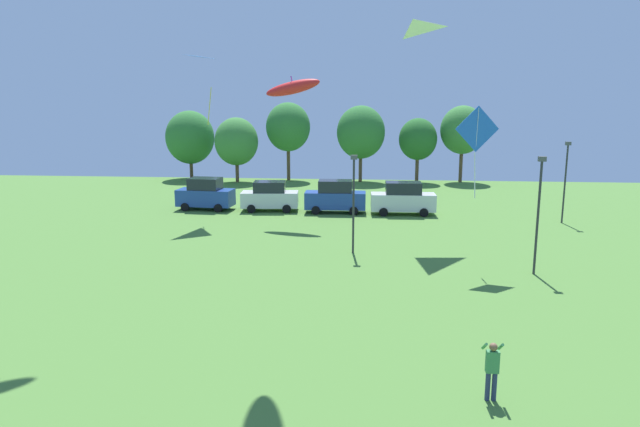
# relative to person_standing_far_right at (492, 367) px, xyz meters

# --- Properties ---
(person_standing_far_right) EXTENTS (0.52, 0.51, 1.77)m
(person_standing_far_right) POSITION_rel_person_standing_far_right_xyz_m (0.00, 0.00, 0.00)
(person_standing_far_right) COLOR navy
(person_standing_far_right) RESTS_ON ground
(kite_flying_0) EXTENTS (2.40, 3.00, 3.70)m
(kite_flying_0) POSITION_rel_person_standing_far_right_xyz_m (-13.99, 24.56, 9.10)
(kite_flying_0) COLOR blue
(kite_flying_1) EXTENTS (4.08, 1.49, 1.65)m
(kite_flying_1) POSITION_rel_person_standing_far_right_xyz_m (-8.87, 24.34, 8.20)
(kite_flying_1) COLOR red
(kite_flying_5) EXTENTS (3.25, 3.52, 0.83)m
(kite_flying_5) POSITION_rel_person_standing_far_right_xyz_m (-1.68, 20.84, 9.91)
(kite_flying_5) COLOR white
(kite_flying_7) EXTENTS (2.19, 0.57, 4.52)m
(kite_flying_7) POSITION_rel_person_standing_far_right_xyz_m (1.66, 13.41, 5.81)
(kite_flying_7) COLOR blue
(parked_car_leftmost) EXTENTS (4.42, 2.32, 2.48)m
(parked_car_leftmost) POSITION_rel_person_standing_far_right_xyz_m (-16.22, 27.56, 0.22)
(parked_car_leftmost) COLOR #234299
(parked_car_leftmost) RESTS_ON ground
(parked_car_second_from_left) EXTENTS (4.46, 2.33, 2.28)m
(parked_car_second_from_left) POSITION_rel_person_standing_far_right_xyz_m (-11.16, 27.50, 0.13)
(parked_car_second_from_left) COLOR silver
(parked_car_second_from_left) RESTS_ON ground
(parked_car_third_from_left) EXTENTS (4.58, 1.98, 2.47)m
(parked_car_third_from_left) POSITION_rel_person_standing_far_right_xyz_m (-6.10, 27.19, 0.21)
(parked_car_third_from_left) COLOR #234299
(parked_car_third_from_left) RESTS_ON ground
(parked_car_rightmost_in_row) EXTENTS (4.77, 2.04, 2.43)m
(parked_car_rightmost_in_row) POSITION_rel_person_standing_far_right_xyz_m (-1.03, 26.98, 0.20)
(parked_car_rightmost_in_row) COLOR silver
(parked_car_rightmost_in_row) RESTS_ON ground
(light_post_0) EXTENTS (0.36, 0.20, 5.75)m
(light_post_0) POSITION_rel_person_standing_far_right_xyz_m (4.56, 12.44, 2.27)
(light_post_0) COLOR #2D2D33
(light_post_0) RESTS_ON ground
(light_post_1) EXTENTS (0.36, 0.20, 5.44)m
(light_post_1) POSITION_rel_person_standing_far_right_xyz_m (-4.38, 15.63, 2.11)
(light_post_1) COLOR #2D2D33
(light_post_1) RESTS_ON ground
(light_post_2) EXTENTS (0.36, 0.20, 5.61)m
(light_post_2) POSITION_rel_person_standing_far_right_xyz_m (9.81, 24.89, 2.20)
(light_post_2) COLOR #2D2D33
(light_post_2) RESTS_ON ground
(treeline_tree_0) EXTENTS (5.18, 5.18, 7.33)m
(treeline_tree_0) POSITION_rel_person_standing_far_right_xyz_m (-22.93, 45.15, 3.48)
(treeline_tree_0) COLOR brown
(treeline_tree_0) RESTS_ON ground
(treeline_tree_1) EXTENTS (4.47, 4.47, 6.69)m
(treeline_tree_1) POSITION_rel_person_standing_far_right_xyz_m (-17.32, 42.90, 3.22)
(treeline_tree_1) COLOR brown
(treeline_tree_1) RESTS_ON ground
(treeline_tree_2) EXTENTS (4.66, 4.66, 8.20)m
(treeline_tree_2) POSITION_rel_person_standing_far_right_xyz_m (-12.22, 44.97, 4.62)
(treeline_tree_2) COLOR brown
(treeline_tree_2) RESTS_ON ground
(treeline_tree_3) EXTENTS (4.98, 4.98, 7.89)m
(treeline_tree_3) POSITION_rel_person_standing_far_right_xyz_m (-4.55, 44.46, 4.14)
(treeline_tree_3) COLOR brown
(treeline_tree_3) RESTS_ON ground
(treeline_tree_4) EXTENTS (3.90, 3.90, 6.62)m
(treeline_tree_4) POSITION_rel_person_standing_far_right_xyz_m (1.32, 44.42, 3.46)
(treeline_tree_4) COLOR brown
(treeline_tree_4) RESTS_ON ground
(treeline_tree_5) EXTENTS (4.51, 4.51, 7.89)m
(treeline_tree_5) POSITION_rel_person_standing_far_right_xyz_m (5.89, 45.17, 4.39)
(treeline_tree_5) COLOR brown
(treeline_tree_5) RESTS_ON ground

